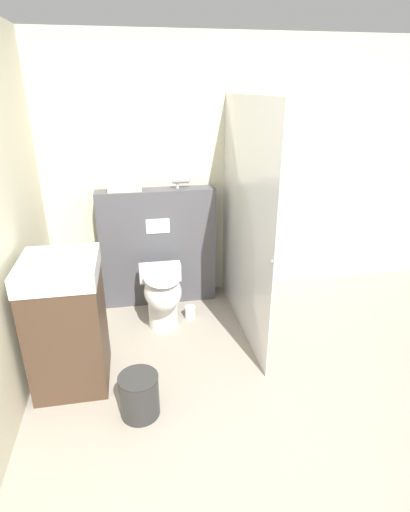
{
  "coord_description": "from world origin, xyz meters",
  "views": [
    {
      "loc": [
        -0.53,
        -1.69,
        2.05
      ],
      "look_at": [
        0.01,
        1.29,
        0.75
      ],
      "focal_mm": 28.0,
      "sensor_mm": 36.0,
      "label": 1
    }
  ],
  "objects": [
    {
      "name": "wall_back",
      "position": [
        0.0,
        2.17,
        1.25
      ],
      "size": [
        8.0,
        0.06,
        2.5
      ],
      "color": "beige",
      "rests_on": "ground_plane"
    },
    {
      "name": "spare_toilet_roll",
      "position": [
        -0.08,
        1.57,
        0.06
      ],
      "size": [
        0.1,
        0.1,
        0.12
      ],
      "color": "white",
      "rests_on": "ground_plane"
    },
    {
      "name": "toilet",
      "position": [
        -0.34,
        1.46,
        0.34
      ],
      "size": [
        0.38,
        0.58,
        0.56
      ],
      "color": "white",
      "rests_on": "ground_plane"
    },
    {
      "name": "partition_panel",
      "position": [
        -0.33,
        1.99,
        0.58
      ],
      "size": [
        1.12,
        0.21,
        1.16
      ],
      "color": "#4C4C51",
      "rests_on": "ground_plane"
    },
    {
      "name": "folded_towel",
      "position": [
        -0.61,
        1.99,
        1.2
      ],
      "size": [
        0.31,
        0.16,
        0.09
      ],
      "color": "beige",
      "rests_on": "partition_panel"
    },
    {
      "name": "ground_plane",
      "position": [
        0.0,
        0.0,
        0.0
      ],
      "size": [
        12.0,
        12.0,
        0.0
      ],
      "primitive_type": "plane",
      "color": "#9E9384"
    },
    {
      "name": "sink_vanity",
      "position": [
        -1.06,
        0.87,
        0.5
      ],
      "size": [
        0.51,
        0.55,
        1.13
      ],
      "color": "#473323",
      "rests_on": "ground_plane"
    },
    {
      "name": "shower_glass",
      "position": [
        0.36,
        1.38,
        1.0
      ],
      "size": [
        0.04,
        1.52,
        1.99
      ],
      "color": "silver",
      "rests_on": "ground_plane"
    },
    {
      "name": "hair_drier",
      "position": [
        -0.08,
        2.0,
        1.24
      ],
      "size": [
        0.18,
        0.08,
        0.12
      ],
      "color": "#B7B7BC",
      "rests_on": "partition_panel"
    },
    {
      "name": "waste_bin",
      "position": [
        -0.59,
        0.43,
        0.15
      ],
      "size": [
        0.27,
        0.27,
        0.3
      ],
      "color": "#2D2D2D",
      "rests_on": "ground_plane"
    }
  ]
}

